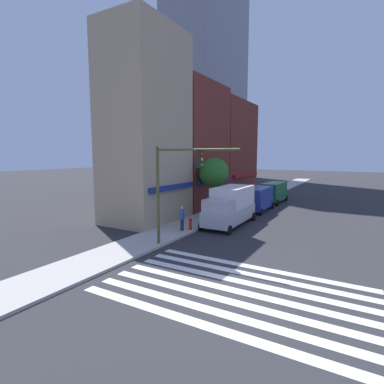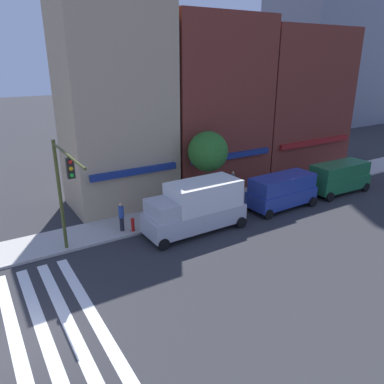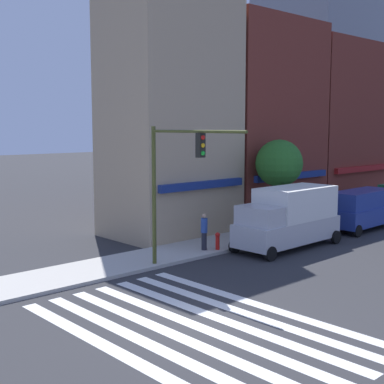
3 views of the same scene
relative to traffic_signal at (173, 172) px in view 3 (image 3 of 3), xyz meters
name	(u,v)px [view 3 (image 3 of 3)]	position (x,y,z in m)	size (l,w,h in m)	color
ground_plane	(198,327)	(-3.44, -5.13, -4.21)	(200.00, 200.00, 0.00)	#2D2D30
sidewalk_left	(72,275)	(-3.44, 2.37, -4.13)	(120.00, 3.00, 0.15)	#B2ADA3
crosswalk_stripes	(198,327)	(-3.44, -5.13, -4.21)	(6.27, 10.80, 0.01)	silver
storefront_row	(267,116)	(13.77, 6.36, 2.59)	(25.21, 5.30, 15.73)	tan
traffic_signal	(173,172)	(0.00, 0.00, 0.00)	(0.32, 5.33, 6.08)	#474C1E
box_truck_silver	(289,217)	(7.27, -0.43, -2.62)	(6.23, 2.42, 3.04)	#B7B7BC
van_blue	(361,208)	(14.28, -0.43, -2.92)	(5.05, 2.22, 2.34)	navy
pedestrian_white_shirt	(335,208)	(14.36, 1.41, -3.14)	(0.32, 0.32, 1.77)	#23232D
pedestrian_grey_coat	(295,207)	(12.90, 3.31, -3.14)	(0.32, 0.32, 1.77)	#23232D
pedestrian_blue_shirt	(204,231)	(3.38, 1.66, -3.14)	(0.32, 0.32, 1.77)	#23232D
fire_hydrant	(218,240)	(3.91, 1.27, -3.60)	(0.24, 0.24, 0.84)	red
street_tree	(279,164)	(9.99, 2.37, -0.23)	(2.69, 2.69, 5.20)	brown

